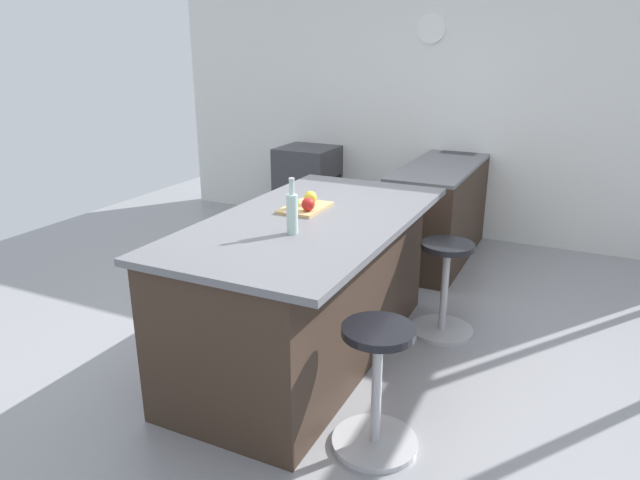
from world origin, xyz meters
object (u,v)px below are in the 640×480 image
object	(u,v)px
apple_green	(293,203)
apple_yellow	(310,198)
apple_red	(308,204)
oven_range	(308,186)
stool_middle	(377,392)
stool_by_window	(444,291)
water_bottle	(292,212)
kitchen_island	(306,286)
cutting_board	(305,208)

from	to	relation	value
apple_green	apple_yellow	bearing A→B (deg)	161.39
apple_yellow	apple_red	size ratio (longest dim) A/B	1.03
apple_yellow	apple_red	distance (m)	0.16
apple_yellow	oven_range	bearing A→B (deg)	-152.78
oven_range	apple_green	xyz separation A→B (m)	(2.59, 1.20, 0.57)
apple_green	stool_middle	bearing A→B (deg)	49.66
stool_by_window	apple_yellow	size ratio (longest dim) A/B	7.83
apple_red	stool_middle	bearing A→B (deg)	45.74
oven_range	apple_red	xyz separation A→B (m)	(2.59, 1.31, 0.57)
oven_range	water_bottle	size ratio (longest dim) A/B	2.77
kitchen_island	stool_by_window	size ratio (longest dim) A/B	3.20
stool_by_window	cutting_board	bearing A→B (deg)	-55.60
apple_green	water_bottle	xyz separation A→B (m)	(0.38, 0.20, 0.06)
water_bottle	stool_by_window	bearing A→B (deg)	147.66
oven_range	cutting_board	xyz separation A→B (m)	(2.50, 1.25, 0.52)
oven_range	water_bottle	distance (m)	3.34
apple_yellow	apple_green	size ratio (longest dim) A/B	1.07
oven_range	stool_by_window	bearing A→B (deg)	46.35
apple_yellow	water_bottle	world-z (taller)	water_bottle
water_bottle	cutting_board	bearing A→B (deg)	-161.23
apple_yellow	cutting_board	bearing A→B (deg)	-4.51
kitchen_island	cutting_board	world-z (taller)	cutting_board
stool_by_window	apple_yellow	xyz separation A→B (m)	(0.48, -0.79, 0.69)
stool_middle	apple_red	size ratio (longest dim) A/B	8.10
cutting_board	water_bottle	world-z (taller)	water_bottle
oven_range	apple_yellow	xyz separation A→B (m)	(2.44, 1.25, 0.57)
oven_range	kitchen_island	xyz separation A→B (m)	(2.63, 1.32, 0.04)
apple_red	oven_range	bearing A→B (deg)	-153.10
kitchen_island	apple_green	bearing A→B (deg)	-110.57
oven_range	stool_middle	size ratio (longest dim) A/B	1.30
stool_middle	apple_yellow	distance (m)	1.36
apple_green	apple_red	xyz separation A→B (m)	(-0.00, 0.11, 0.00)
kitchen_island	apple_red	distance (m)	0.53
stool_middle	stool_by_window	bearing A→B (deg)	180.00
kitchen_island	stool_by_window	distance (m)	1.01
stool_by_window	cutting_board	xyz separation A→B (m)	(0.55, -0.80, 0.64)
stool_by_window	apple_green	xyz separation A→B (m)	(0.63, -0.84, 0.69)
oven_range	cutting_board	distance (m)	2.84
cutting_board	kitchen_island	bearing A→B (deg)	28.02
stool_by_window	apple_green	size ratio (longest dim) A/B	8.37
water_bottle	apple_red	bearing A→B (deg)	-165.97
stool_by_window	stool_middle	distance (m)	1.35
apple_green	water_bottle	size ratio (longest dim) A/B	0.25
cutting_board	apple_red	xyz separation A→B (m)	(0.08, 0.06, 0.05)
stool_middle	apple_yellow	size ratio (longest dim) A/B	7.83
apple_red	water_bottle	distance (m)	0.40
stool_middle	apple_red	distance (m)	1.24
kitchen_island	water_bottle	world-z (taller)	water_bottle
apple_red	stool_by_window	bearing A→B (deg)	130.63
stool_by_window	apple_yellow	bearing A→B (deg)	-58.65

